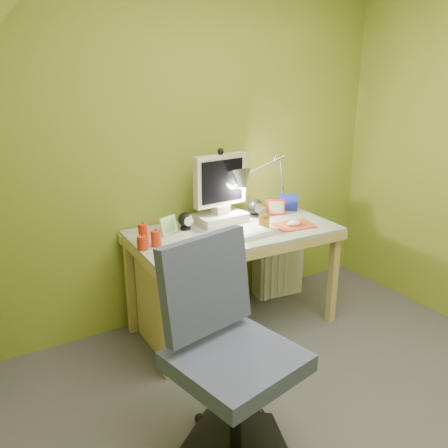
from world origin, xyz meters
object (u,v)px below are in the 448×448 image
task_chair (237,357)px  desk (234,279)px  radiator (277,271)px  monitor (220,184)px  desk_lamp (275,171)px

task_chair → desk: bearing=47.0°
desk → radiator: size_ratio=3.59×
desk → task_chair: size_ratio=1.27×
desk → task_chair: bearing=-119.2°
monitor → desk_lamp: bearing=-4.1°
desk_lamp → task_chair: (-1.04, -1.15, -0.49)m
monitor → task_chair: monitor is taller
desk → desk_lamp: (0.45, 0.18, 0.66)m
desk_lamp → radiator: desk_lamp is taller
desk_lamp → task_chair: 1.63m
desk → task_chair: task_chair is taller
desk_lamp → task_chair: bearing=-142.3°
desk_lamp → desk: bearing=-168.5°
monitor → radiator: bearing=3.0°
monitor → task_chair: bearing=-121.1°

